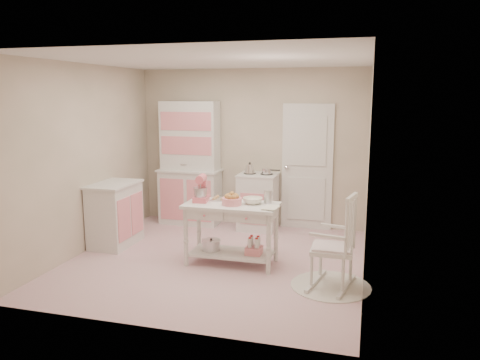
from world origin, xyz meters
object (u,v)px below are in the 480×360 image
(work_table, at_px, (232,234))
(bread_basket, at_px, (232,201))
(base_cabinet, at_px, (115,214))
(hutch, at_px, (190,163))
(rocking_chair, at_px, (332,241))
(stand_mixer, at_px, (201,189))
(stove, at_px, (258,201))

(work_table, bearing_deg, bread_basket, -68.20)
(base_cabinet, xyz_separation_m, bread_basket, (1.88, -0.35, 0.39))
(hutch, xyz_separation_m, base_cabinet, (-0.62, -1.40, -0.58))
(base_cabinet, height_order, rocking_chair, rocking_chair)
(hutch, height_order, rocking_chair, hutch)
(rocking_chair, relative_size, stand_mixer, 3.24)
(base_cabinet, distance_m, work_table, 1.89)
(work_table, bearing_deg, stand_mixer, 177.27)
(base_cabinet, height_order, stand_mixer, stand_mixer)
(stove, relative_size, bread_basket, 3.68)
(stand_mixer, height_order, bread_basket, stand_mixer)
(stand_mixer, bearing_deg, base_cabinet, 161.32)
(hutch, distance_m, rocking_chair, 3.36)
(hutch, height_order, base_cabinet, hutch)
(hutch, relative_size, rocking_chair, 1.89)
(work_table, xyz_separation_m, bread_basket, (0.02, -0.05, 0.45))
(hutch, height_order, stove, hutch)
(work_table, bearing_deg, stove, 91.35)
(rocking_chair, distance_m, work_table, 1.39)
(hutch, distance_m, bread_basket, 2.17)
(base_cabinet, bearing_deg, stove, 36.59)
(hutch, bearing_deg, stove, -2.39)
(stove, distance_m, base_cabinet, 2.27)
(rocking_chair, xyz_separation_m, stand_mixer, (-1.73, 0.44, 0.42))
(stove, height_order, rocking_chair, rocking_chair)
(rocking_chair, height_order, stand_mixer, stand_mixer)
(stove, height_order, bread_basket, stove)
(stove, relative_size, stand_mixer, 2.71)
(hutch, bearing_deg, stand_mixer, -64.10)
(stove, xyz_separation_m, work_table, (0.04, -1.66, -0.06))
(hutch, height_order, bread_basket, hutch)
(stove, relative_size, work_table, 0.77)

